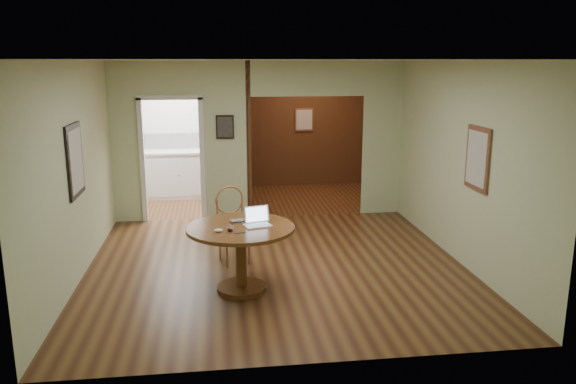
{
  "coord_description": "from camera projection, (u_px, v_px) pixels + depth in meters",
  "views": [
    {
      "loc": [
        -0.76,
        -7.05,
        2.69
      ],
      "look_at": [
        0.13,
        -0.2,
        1.07
      ],
      "focal_mm": 35.0,
      "sensor_mm": 36.0,
      "label": 1
    }
  ],
  "objects": [
    {
      "name": "pen",
      "position": [
        240.0,
        233.0,
        6.31
      ],
      "size": [
        0.13,
        0.06,
        0.01
      ],
      "primitive_type": "cylinder",
      "rotation": [
        0.0,
        1.57,
        0.37
      ],
      "color": "#0C0C55",
      "rests_on": "dining_table"
    },
    {
      "name": "room_shell",
      "position": [
        232.0,
        140.0,
        10.16
      ],
      "size": [
        5.2,
        7.5,
        5.0
      ],
      "color": "silver",
      "rests_on": "ground"
    },
    {
      "name": "chair",
      "position": [
        232.0,
        220.0,
        7.63
      ],
      "size": [
        0.55,
        0.55,
        1.04
      ],
      "rotation": [
        0.0,
        0.0,
        0.3
      ],
      "color": "brown",
      "rests_on": "ground"
    },
    {
      "name": "dining_table",
      "position": [
        241.0,
        243.0,
        6.62
      ],
      "size": [
        1.28,
        1.28,
        0.8
      ],
      "rotation": [
        0.0,
        0.0,
        0.27
      ],
      "color": "brown",
      "rests_on": "ground"
    },
    {
      "name": "kitchen_cabinet",
      "position": [
        187.0,
        174.0,
        11.29
      ],
      "size": [
        2.06,
        0.6,
        0.94
      ],
      "color": "white",
      "rests_on": "ground"
    },
    {
      "name": "mouse",
      "position": [
        219.0,
        230.0,
        6.34
      ],
      "size": [
        0.11,
        0.07,
        0.04
      ],
      "primitive_type": "ellipsoid",
      "rotation": [
        0.0,
        0.0,
        0.15
      ],
      "color": "white",
      "rests_on": "dining_table"
    },
    {
      "name": "floor",
      "position": [
        277.0,
        267.0,
        7.52
      ],
      "size": [
        5.0,
        5.0,
        0.0
      ],
      "primitive_type": "plane",
      "color": "#3F2112",
      "rests_on": "ground"
    },
    {
      "name": "grocery_bag",
      "position": [
        215.0,
        143.0,
        11.23
      ],
      "size": [
        0.3,
        0.26,
        0.29
      ],
      "primitive_type": "ellipsoid",
      "rotation": [
        0.0,
        0.0,
        -0.05
      ],
      "color": "#C0B38C",
      "rests_on": "kitchen_cabinet"
    },
    {
      "name": "open_laptop",
      "position": [
        257.0,
        220.0,
        6.63
      ],
      "size": [
        0.35,
        0.33,
        0.21
      ],
      "rotation": [
        0.0,
        0.0,
        0.26
      ],
      "color": "white",
      "rests_on": "dining_table"
    },
    {
      "name": "wine_glass",
      "position": [
        230.0,
        228.0,
        6.37
      ],
      "size": [
        0.08,
        0.08,
        0.09
      ],
      "primitive_type": null,
      "color": "white",
      "rests_on": "dining_table"
    },
    {
      "name": "closed_laptop",
      "position": [
        244.0,
        221.0,
        6.75
      ],
      "size": [
        0.34,
        0.26,
        0.02
      ],
      "primitive_type": "imported",
      "rotation": [
        0.0,
        0.0,
        0.22
      ],
      "color": "#BBBBC0",
      "rests_on": "dining_table"
    }
  ]
}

